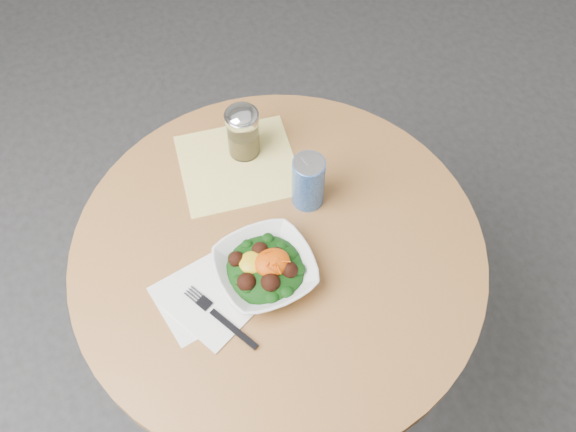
% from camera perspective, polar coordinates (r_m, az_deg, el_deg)
% --- Properties ---
extents(ground, '(6.00, 6.00, 0.00)m').
position_cam_1_polar(ground, '(2.07, -0.62, -13.27)').
color(ground, '#2D2D30').
rests_on(ground, ground).
extents(table, '(0.90, 0.90, 0.75)m').
position_cam_1_polar(table, '(1.56, -0.80, -6.52)').
color(table, black).
rests_on(table, ground).
extents(cloth_napkin, '(0.30, 0.28, 0.00)m').
position_cam_1_polar(cloth_napkin, '(1.51, -4.47, 4.56)').
color(cloth_napkin, '#DEBD0B').
rests_on(cloth_napkin, table).
extents(paper_napkins, '(0.22, 0.22, 0.00)m').
position_cam_1_polar(paper_napkins, '(1.34, -7.28, -7.46)').
color(paper_napkins, white).
rests_on(paper_napkins, table).
extents(salad_bowl, '(0.21, 0.21, 0.08)m').
position_cam_1_polar(salad_bowl, '(1.33, -2.04, -4.70)').
color(salad_bowl, white).
rests_on(salad_bowl, table).
extents(fork, '(0.10, 0.18, 0.00)m').
position_cam_1_polar(fork, '(1.31, -6.18, -8.84)').
color(fork, black).
rests_on(fork, table).
extents(spice_shaker, '(0.08, 0.08, 0.14)m').
position_cam_1_polar(spice_shaker, '(1.49, -4.03, 7.46)').
color(spice_shaker, silver).
rests_on(spice_shaker, table).
extents(beverage_can, '(0.07, 0.07, 0.14)m').
position_cam_1_polar(beverage_can, '(1.40, 1.81, 3.07)').
color(beverage_can, navy).
rests_on(beverage_can, table).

